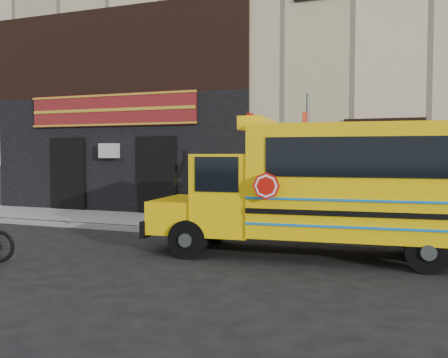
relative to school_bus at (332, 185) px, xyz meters
The scene contains 6 objects.
ground 3.75m from the school_bus, 160.82° to the right, with size 120.00×120.00×0.00m, color black.
curb 3.84m from the school_bus, 155.63° to the left, with size 40.00×0.20×0.15m, color gray.
sidewalk 4.63m from the school_bus, 137.54° to the left, with size 40.00×3.00×0.15m, color slate.
building 10.91m from the school_bus, 109.44° to the left, with size 20.00×10.70×12.00m.
school_bus is the anchor object (origin of this frame).
sign_pole 1.79m from the school_bus, 118.86° to the left, with size 0.12×0.31×3.60m.
Camera 1 is at (4.88, -9.30, 2.17)m, focal length 40.00 mm.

